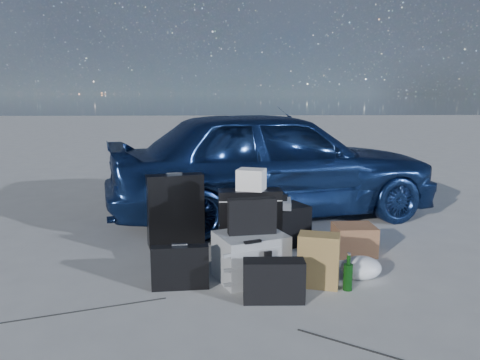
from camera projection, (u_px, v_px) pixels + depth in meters
name	position (u px, v px, depth m)	size (l,w,h in m)	color
ground	(252.00, 284.00, 3.73)	(60.00, 60.00, 0.00)	#ADACA8
car	(273.00, 163.00, 5.69)	(1.59, 3.96, 1.35)	navy
pelican_case	(251.00, 256.00, 3.82)	(0.53, 0.43, 0.38)	#9A9D9F
laptop_bag	(252.00, 216.00, 3.76)	(0.39, 0.10, 0.29)	black
briefcase	(180.00, 268.00, 3.62)	(0.44, 0.10, 0.34)	black
suitcase_left	(175.00, 210.00, 4.66)	(0.55, 0.20, 0.72)	black
suitcase_right	(250.00, 226.00, 4.18)	(0.55, 0.20, 0.66)	black
white_carton	(251.00, 179.00, 4.10)	(0.23, 0.19, 0.19)	white
duffel_bag	(268.00, 227.00, 4.62)	(0.80, 0.34, 0.40)	black
flat_box_white	(270.00, 203.00, 4.59)	(0.41, 0.31, 0.07)	white
flat_box_black	(269.00, 196.00, 4.60)	(0.30, 0.22, 0.06)	black
kraft_bag	(319.00, 260.00, 3.67)	(0.32, 0.19, 0.42)	olive
cardboard_box	(354.00, 240.00, 4.42)	(0.37, 0.33, 0.28)	brown
plastic_bag	(361.00, 268.00, 3.83)	(0.33, 0.29, 0.18)	silver
messenger_bag	(274.00, 281.00, 3.41)	(0.45, 0.17, 0.31)	black
green_bottle	(348.00, 272.00, 3.60)	(0.07, 0.07, 0.28)	black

